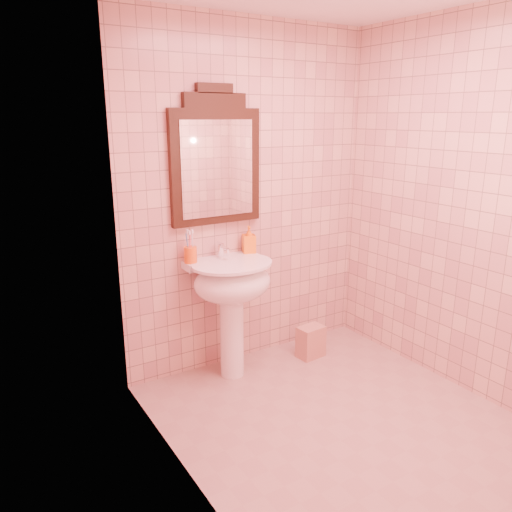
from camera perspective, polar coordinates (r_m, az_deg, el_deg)
floor at (r=3.32m, az=9.69°, el=-18.17°), size 2.20×2.20×0.00m
back_wall at (r=3.69m, az=-0.78°, el=6.55°), size 2.00×0.02×2.50m
pedestal_sink at (r=3.51m, az=-2.78°, el=-3.89°), size 0.58×0.58×0.86m
faucet at (r=3.55m, az=-3.91°, el=0.68°), size 0.04×0.16×0.11m
mirror at (r=3.50m, az=-4.61°, el=10.79°), size 0.68×0.06×0.94m
toothbrush_cup at (r=3.46m, az=-7.50°, el=0.17°), size 0.09×0.09×0.21m
soap_dispenser at (r=3.67m, az=-0.81°, el=1.90°), size 0.11×0.12×0.20m
towel at (r=4.00m, az=6.28°, el=-9.70°), size 0.22×0.16×0.25m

